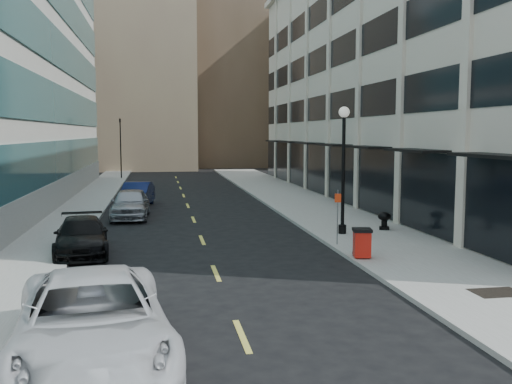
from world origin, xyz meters
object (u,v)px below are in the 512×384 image
object	(u,v)px
lamppost	(343,158)
sign_post	(338,209)
car_black_pickup	(81,236)
urn_planter	(384,219)
trash_bin	(362,242)
car_blue_sedan	(137,195)
car_silver_sedan	(130,204)
traffic_signal	(120,122)
car_white_van	(92,322)

from	to	relation	value
lamppost	sign_post	distance (m)	3.25
car_black_pickup	urn_planter	xyz separation A→B (m)	(13.40, 2.61, -0.05)
trash_bin	urn_planter	bearing A→B (deg)	71.82
car_black_pickup	trash_bin	xyz separation A→B (m)	(10.20, -3.06, 0.03)
car_blue_sedan	lamppost	bearing A→B (deg)	-44.60
car_silver_sedan	sign_post	distance (m)	12.99
traffic_signal	urn_planter	distance (m)	36.73
car_white_van	trash_bin	world-z (taller)	car_white_van
traffic_signal	car_silver_sedan	bearing A→B (deg)	-85.49
traffic_signal	car_black_pickup	distance (m)	36.50
car_blue_sedan	urn_planter	world-z (taller)	car_blue_sedan
traffic_signal	car_white_van	distance (m)	47.45
traffic_signal	lamppost	bearing A→B (deg)	-70.98
car_white_van	traffic_signal	bearing A→B (deg)	85.94
trash_bin	lamppost	xyz separation A→B (m)	(0.91, 4.95, 2.83)
car_white_van	sign_post	distance (m)	13.53
lamppost	car_white_van	bearing A→B (deg)	-126.40
lamppost	urn_planter	world-z (taller)	lamppost
car_white_van	car_blue_sedan	distance (m)	25.27
traffic_signal	lamppost	distance (m)	36.30
sign_post	car_white_van	bearing A→B (deg)	-112.96
trash_bin	lamppost	bearing A→B (deg)	90.87
urn_planter	car_blue_sedan	bearing A→B (deg)	135.35
car_blue_sedan	sign_post	distance (m)	17.05
lamppost	trash_bin	bearing A→B (deg)	-100.38
traffic_signal	lamppost	size ratio (longest dim) A/B	1.20
lamppost	car_black_pickup	bearing A→B (deg)	-170.34
sign_post	urn_planter	size ratio (longest dim) A/B	2.66
car_blue_sedan	sign_post	xyz separation A→B (m)	(8.50, -14.76, 0.83)
car_blue_sedan	lamppost	world-z (taller)	lamppost
car_white_van	lamppost	distance (m)	16.24
sign_post	urn_planter	distance (m)	4.63
car_silver_sedan	car_blue_sedan	xyz separation A→B (m)	(0.17, 5.12, -0.05)
car_blue_sedan	urn_planter	distance (m)	16.59
traffic_signal	urn_planter	world-z (taller)	traffic_signal
urn_planter	car_white_van	bearing A→B (deg)	-130.92
traffic_signal	trash_bin	xyz separation A→B (m)	(10.90, -39.21, -4.99)
car_silver_sedan	car_blue_sedan	distance (m)	5.12
car_silver_sedan	urn_planter	size ratio (longest dim) A/B	5.81
car_white_van	car_blue_sedan	bearing A→B (deg)	83.15
car_white_van	urn_planter	distance (m)	18.02
car_black_pickup	car_blue_sedan	xyz separation A→B (m)	(1.60, 14.27, 0.07)
car_black_pickup	lamppost	distance (m)	11.62
sign_post	urn_planter	xyz separation A→B (m)	(3.30, 3.10, -0.94)
car_white_van	lamppost	world-z (taller)	lamppost
car_white_van	urn_planter	world-z (taller)	car_white_van
traffic_signal	lamppost	xyz separation A→B (m)	(11.81, -34.25, -2.16)
trash_bin	sign_post	bearing A→B (deg)	103.48
car_white_van	sign_post	size ratio (longest dim) A/B	2.93
car_silver_sedan	trash_bin	world-z (taller)	car_silver_sedan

